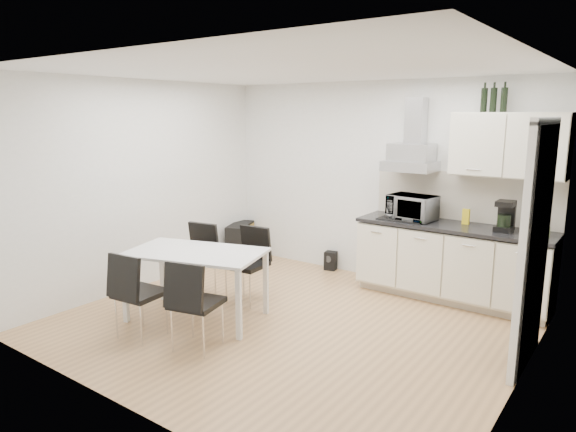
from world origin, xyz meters
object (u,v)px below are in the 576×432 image
chair_near_left (141,294)px  chair_far_right (246,266)px  kitchenette (458,232)px  dining_table (196,258)px  guitar_amp (240,240)px  chair_near_right (197,304)px  floor_speaker (331,261)px  chair_far_left (195,262)px

chair_near_left → chair_far_right: bearing=75.3°
kitchenette → dining_table: kitchenette is taller
kitchenette → guitar_amp: size_ratio=3.70×
kitchenette → chair_near_right: size_ratio=2.86×
dining_table → chair_near_left: chair_near_left is taller
dining_table → kitchenette: bearing=29.8°
chair_near_left → dining_table: bearing=76.0°
floor_speaker → kitchenette: bearing=-16.4°
guitar_amp → chair_far_right: bearing=-68.7°
chair_far_right → floor_speaker: (0.15, 1.66, -0.31)m
dining_table → chair_near_left: (-0.10, -0.66, -0.23)m
dining_table → chair_far_left: 0.71m
chair_near_left → guitar_amp: bearing=106.5°
chair_near_right → guitar_amp: 3.14m
dining_table → chair_near_right: (0.53, -0.52, -0.23)m
chair_far_left → chair_near_left: (0.39, -1.12, 0.00)m
guitar_amp → chair_near_right: bearing=-78.3°
kitchenette → floor_speaker: bearing=174.8°
chair_near_left → chair_near_right: bearing=7.3°
kitchenette → chair_far_left: kitchenette is taller
chair_far_left → chair_near_right: (1.03, -0.97, 0.00)m
chair_far_right → kitchenette: bearing=-147.2°
dining_table → chair_far_left: (-0.50, 0.45, -0.23)m
dining_table → floor_speaker: 2.42m
chair_far_right → guitar_amp: chair_far_right is taller
kitchenette → chair_near_right: (-1.55, -2.70, -0.39)m
chair_near_right → guitar_amp: (-1.74, 2.61, -0.18)m
chair_near_right → kitchenette: bearing=47.0°
chair_far_left → chair_near_left: size_ratio=1.00×
guitar_amp → chair_far_left: bearing=-88.5°
dining_table → chair_far_left: bearing=121.0°
kitchenette → chair_near_left: 3.60m
chair_far_right → chair_near_left: (-0.22, -1.35, 0.00)m
chair_near_right → floor_speaker: chair_near_right is taller
chair_near_right → chair_far_left: bearing=123.5°
dining_table → floor_speaker: size_ratio=6.02×
dining_table → guitar_amp: size_ratio=2.34×
chair_near_left → chair_near_right: 0.65m
chair_near_left → chair_near_right: (0.64, 0.14, 0.00)m
chair_far_left → guitar_amp: (-0.71, 1.63, -0.18)m
chair_near_right → chair_near_left: bearing=179.5°
kitchenette → chair_far_right: size_ratio=2.86×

